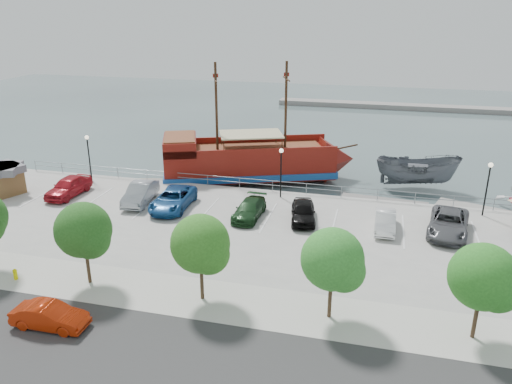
# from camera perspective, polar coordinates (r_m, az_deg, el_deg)

# --- Properties ---
(ground) EXTENTS (160.00, 160.00, 0.00)m
(ground) POSITION_cam_1_polar(r_m,az_deg,el_deg) (37.04, 0.74, -5.54)
(ground) COLOR #3C494B
(street) EXTENTS (100.00, 8.00, 0.04)m
(street) POSITION_cam_1_polar(r_m,az_deg,el_deg) (23.66, -9.01, -19.84)
(street) COLOR #363636
(street) RESTS_ON land_slab
(sidewalk) EXTENTS (100.00, 4.00, 0.05)m
(sidewalk) POSITION_cam_1_polar(r_m,az_deg,el_deg) (28.15, -4.17, -12.31)
(sidewalk) COLOR #BCB9AD
(sidewalk) RESTS_ON land_slab
(seawall_railing) EXTENTS (50.00, 0.06, 1.00)m
(seawall_railing) POSITION_cam_1_polar(r_m,az_deg,el_deg) (43.48, 3.17, 0.65)
(seawall_railing) COLOR gray
(seawall_railing) RESTS_ON land_slab
(far_shore) EXTENTS (40.00, 3.00, 0.80)m
(far_shore) POSITION_cam_1_polar(r_m,az_deg,el_deg) (88.83, 15.74, 9.41)
(far_shore) COLOR #979491
(far_shore) RESTS_ON ground
(pirate_ship) EXTENTS (19.34, 11.64, 12.04)m
(pirate_ship) POSITION_cam_1_polar(r_m,az_deg,el_deg) (48.95, 0.80, 3.56)
(pirate_ship) COLOR maroon
(pirate_ship) RESTS_ON ground
(patrol_boat) EXTENTS (7.99, 3.74, 2.99)m
(patrol_boat) POSITION_cam_1_polar(r_m,az_deg,el_deg) (49.31, 17.96, 2.03)
(patrol_boat) COLOR #54585F
(patrol_boat) RESTS_ON ground
(dock_west) EXTENTS (6.82, 3.43, 0.37)m
(dock_west) POSITION_cam_1_polar(r_m,az_deg,el_deg) (49.25, -11.75, 0.99)
(dock_west) COLOR gray
(dock_west) RESTS_ON ground
(dock_mid) EXTENTS (7.57, 2.76, 0.42)m
(dock_mid) POSITION_cam_1_polar(r_m,az_deg,el_deg) (44.56, 14.37, -1.29)
(dock_mid) COLOR slate
(dock_mid) RESTS_ON ground
(dock_east) EXTENTS (7.86, 4.50, 0.43)m
(dock_east) POSITION_cam_1_polar(r_m,az_deg,el_deg) (45.43, 24.60, -2.15)
(dock_east) COLOR gray
(dock_east) RESTS_ON ground
(shed) EXTENTS (4.00, 4.00, 2.52)m
(shed) POSITION_cam_1_polar(r_m,az_deg,el_deg) (48.07, -27.04, 1.35)
(shed) COLOR brown
(shed) RESTS_ON land_slab
(street_sedan) EXTENTS (3.93, 1.46, 1.28)m
(street_sedan) POSITION_cam_1_polar(r_m,az_deg,el_deg) (27.78, -22.50, -12.97)
(street_sedan) COLOR #AB2407
(street_sedan) RESTS_ON street
(fire_hydrant) EXTENTS (0.25, 0.25, 0.72)m
(fire_hydrant) POSITION_cam_1_polar(r_m,az_deg,el_deg) (33.08, -25.81, -8.42)
(fire_hydrant) COLOR #E3DF00
(fire_hydrant) RESTS_ON sidewalk
(lamp_post_left) EXTENTS (0.36, 0.36, 4.28)m
(lamp_post_left) POSITION_cam_1_polar(r_m,az_deg,el_deg) (48.24, -18.62, 4.60)
(lamp_post_left) COLOR black
(lamp_post_left) RESTS_ON land_slab
(lamp_post_mid) EXTENTS (0.36, 0.36, 4.28)m
(lamp_post_mid) POSITION_cam_1_polar(r_m,az_deg,el_deg) (41.51, 2.88, 3.20)
(lamp_post_mid) COLOR black
(lamp_post_mid) RESTS_ON land_slab
(lamp_post_right) EXTENTS (0.36, 0.36, 4.28)m
(lamp_post_right) POSITION_cam_1_polar(r_m,az_deg,el_deg) (41.59, 25.02, 1.29)
(lamp_post_right) COLOR black
(lamp_post_right) RESTS_ON land_slab
(tree_c) EXTENTS (3.30, 3.20, 5.00)m
(tree_c) POSITION_cam_1_polar(r_m,az_deg,el_deg) (29.74, -18.95, -4.38)
(tree_c) COLOR #473321
(tree_c) RESTS_ON sidewalk
(tree_d) EXTENTS (3.30, 3.20, 5.00)m
(tree_d) POSITION_cam_1_polar(r_m,az_deg,el_deg) (26.73, -6.15, -6.18)
(tree_d) COLOR #473321
(tree_d) RESTS_ON sidewalk
(tree_e) EXTENTS (3.30, 3.20, 5.00)m
(tree_e) POSITION_cam_1_polar(r_m,az_deg,el_deg) (25.34, 9.02, -7.89)
(tree_e) COLOR #473321
(tree_e) RESTS_ON sidewalk
(tree_f) EXTENTS (3.30, 3.20, 5.00)m
(tree_f) POSITION_cam_1_polar(r_m,az_deg,el_deg) (25.85, 24.82, -9.09)
(tree_f) COLOR #473321
(tree_f) RESTS_ON sidewalk
(parked_car_a) EXTENTS (2.11, 4.93, 1.66)m
(parked_car_a) POSITION_cam_1_polar(r_m,az_deg,el_deg) (45.42, -20.64, 0.60)
(parked_car_a) COLOR #A81720
(parked_car_a) RESTS_ON land_slab
(parked_car_b) EXTENTS (2.32, 5.12, 1.63)m
(parked_car_b) POSITION_cam_1_polar(r_m,az_deg,el_deg) (42.11, -13.08, -0.13)
(parked_car_b) COLOR #969CA3
(parked_car_b) RESTS_ON land_slab
(parked_car_c) EXTENTS (2.84, 5.71, 1.55)m
(parked_car_c) POSITION_cam_1_polar(r_m,az_deg,el_deg) (40.40, -9.46, -0.81)
(parked_car_c) COLOR navy
(parked_car_c) RESTS_ON land_slab
(parked_car_d) EXTENTS (2.02, 4.63, 1.32)m
(parked_car_d) POSITION_cam_1_polar(r_m,az_deg,el_deg) (38.15, -0.77, -2.00)
(parked_car_d) COLOR #17381A
(parked_car_d) RESTS_ON land_slab
(parked_car_e) EXTENTS (2.53, 4.70, 1.52)m
(parked_car_e) POSITION_cam_1_polar(r_m,az_deg,el_deg) (37.68, 5.41, -2.23)
(parked_car_e) COLOR black
(parked_car_e) RESTS_ON land_slab
(parked_car_f) EXTENTS (1.46, 4.12, 1.35)m
(parked_car_f) POSITION_cam_1_polar(r_m,az_deg,el_deg) (37.22, 14.54, -3.26)
(parked_car_f) COLOR white
(parked_car_f) RESTS_ON land_slab
(parked_car_g) EXTENTS (3.48, 6.03, 1.58)m
(parked_car_g) POSITION_cam_1_polar(r_m,az_deg,el_deg) (37.99, 21.14, -3.35)
(parked_car_g) COLOR #58595D
(parked_car_g) RESTS_ON land_slab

